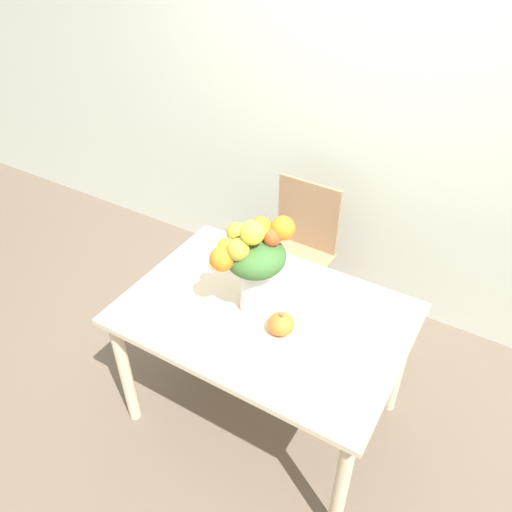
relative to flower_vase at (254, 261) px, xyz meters
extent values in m
plane|color=brown|center=(0.05, 0.00, -1.01)|extent=(12.00, 12.00, 0.00)
cube|color=silver|center=(0.05, 1.19, 0.34)|extent=(8.00, 0.06, 2.70)
cube|color=beige|center=(0.05, 0.00, -0.29)|extent=(1.26, 0.87, 0.03)
cylinder|color=beige|center=(-0.52, -0.37, -0.65)|extent=(0.06, 0.06, 0.71)
cylinder|color=beige|center=(0.62, -0.37, -0.65)|extent=(0.06, 0.06, 0.71)
cylinder|color=beige|center=(-0.52, 0.37, -0.65)|extent=(0.06, 0.06, 0.71)
cylinder|color=beige|center=(0.62, 0.37, -0.65)|extent=(0.06, 0.06, 0.71)
cylinder|color=silver|center=(0.01, 0.00, -0.15)|extent=(0.14, 0.14, 0.24)
cylinder|color=silver|center=(0.01, 0.00, -0.22)|extent=(0.12, 0.12, 0.10)
cylinder|color=#38662D|center=(0.03, 0.00, -0.11)|extent=(0.00, 0.01, 0.29)
cylinder|color=#38662D|center=(0.02, 0.03, -0.11)|extent=(0.01, 0.00, 0.29)
cylinder|color=#38662D|center=(-0.02, 0.02, -0.11)|extent=(0.01, 0.00, 0.29)
cylinder|color=#38662D|center=(-0.02, -0.01, -0.11)|extent=(0.01, 0.00, 0.29)
cylinder|color=#38662D|center=(0.02, -0.02, -0.11)|extent=(0.01, 0.00, 0.29)
ellipsoid|color=#38662D|center=(0.01, 0.00, 0.02)|extent=(0.26, 0.26, 0.16)
sphere|color=yellow|center=(-0.11, -0.04, 0.06)|extent=(0.08, 0.08, 0.08)
sphere|color=#AD9E33|center=(-0.03, -0.08, 0.10)|extent=(0.09, 0.09, 0.09)
sphere|color=orange|center=(0.09, 0.08, 0.15)|extent=(0.10, 0.10, 0.10)
sphere|color=orange|center=(-0.08, -0.12, 0.06)|extent=(0.11, 0.11, 0.11)
sphere|color=#AD9E33|center=(0.02, 0.04, 0.13)|extent=(0.08, 0.08, 0.08)
sphere|color=#D64C23|center=(0.06, 0.04, 0.12)|extent=(0.08, 0.08, 0.08)
sphere|color=orange|center=(0.01, 0.04, 0.14)|extent=(0.09, 0.09, 0.09)
sphere|color=yellow|center=(0.01, -0.03, 0.17)|extent=(0.10, 0.10, 0.10)
sphere|color=#AD9E33|center=(-0.12, 0.06, 0.07)|extent=(0.09, 0.09, 0.09)
ellipsoid|color=orange|center=(0.17, -0.07, -0.23)|extent=(0.12, 0.12, 0.09)
cylinder|color=brown|center=(0.17, -0.07, -0.18)|extent=(0.02, 0.02, 0.02)
cube|color=#9E7A56|center=(-0.18, 0.71, -0.56)|extent=(0.43, 0.43, 0.02)
cylinder|color=#9E7A56|center=(-0.35, 0.54, -0.79)|extent=(0.04, 0.04, 0.43)
cylinder|color=#9E7A56|center=(-0.01, 0.53, -0.79)|extent=(0.04, 0.04, 0.43)
cylinder|color=#9E7A56|center=(-0.34, 0.88, -0.79)|extent=(0.04, 0.04, 0.43)
cylinder|color=#9E7A56|center=(0.00, 0.87, -0.79)|extent=(0.04, 0.04, 0.43)
cube|color=#9E7A56|center=(-0.17, 0.91, -0.33)|extent=(0.40, 0.03, 0.44)
camera|label=1|loc=(0.85, -1.41, 1.29)|focal=35.00mm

